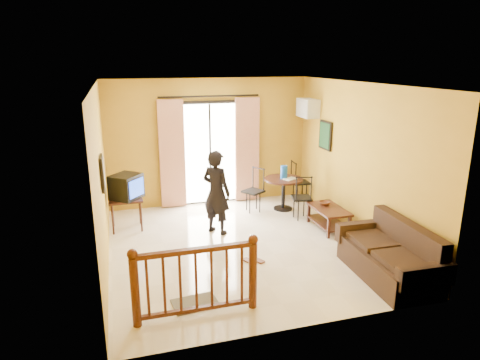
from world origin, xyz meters
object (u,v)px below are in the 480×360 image
object	(u,v)px
sofa	(391,257)
dining_table	(284,185)
television	(126,187)
standing_person	(216,192)
coffee_table	(328,215)

from	to	relation	value
sofa	dining_table	bearing A→B (deg)	99.38
television	dining_table	xyz separation A→B (m)	(3.29, 0.21, -0.31)
dining_table	standing_person	bearing A→B (deg)	-153.04
sofa	standing_person	distance (m)	3.25
dining_table	standing_person	size ratio (longest dim) A/B	0.53
coffee_table	standing_person	distance (m)	2.22
television	sofa	bearing A→B (deg)	-89.34
coffee_table	standing_person	xyz separation A→B (m)	(-2.12, 0.43, 0.51)
dining_table	sofa	distance (m)	3.32
sofa	television	bearing A→B (deg)	142.46
sofa	standing_person	world-z (taller)	standing_person
coffee_table	sofa	xyz separation A→B (m)	(0.01, -1.99, 0.03)
coffee_table	standing_person	size ratio (longest dim) A/B	0.60
television	dining_table	distance (m)	3.31
television	coffee_table	size ratio (longest dim) A/B	0.73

